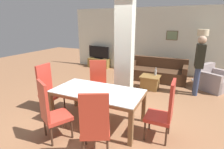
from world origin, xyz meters
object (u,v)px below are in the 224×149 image
Objects in this scene: floor_lamp at (202,38)px; standing_person at (199,62)px; dining_chair_near_left at (51,110)px; armchair at (212,81)px; coffee_table at (150,82)px; tv_screen at (99,52)px; dining_chair_far_left at (98,82)px; tv_stand at (99,63)px; sofa at (157,72)px; dining_table at (98,96)px; bottle at (156,72)px; dining_chair_near_right at (95,124)px; dining_chair_head_left at (49,87)px; dining_chair_head_right at (164,110)px.

floor_lamp reaches higher than standing_person.
dining_chair_near_left is at bearing -116.46° from floor_lamp.
standing_person is (-0.49, -0.75, 0.74)m from armchair.
coffee_table is 0.54× the size of tv_screen.
dining_chair_far_left reaches higher than tv_stand.
sofa is 1.06m from coffee_table.
armchair is 0.64× the size of floor_lamp.
dining_chair_near_left is at bearing -107.43° from coffee_table.
dining_table is 2.71m from bottle.
dining_chair_far_left is at bearing 68.04° from sofa.
floor_lamp reaches higher than dining_chair_near_right.
dining_table reaches higher than tv_stand.
tv_screen reaches higher than dining_table.
dining_table is at bearing -104.95° from bottle.
dining_table is 2.55m from coffee_table.
dining_chair_near_left is (-0.94, 0.06, 0.00)m from dining_chair_near_right.
dining_chair_near_left is at bearing 45.97° from dining_chair_head_left.
bottle reaches higher than tv_stand.
tv_screen reaches higher than coffee_table.
dining_chair_near_right is 0.94m from dining_chair_near_left.
floor_lamp is (1.40, 1.59, 1.36)m from coffee_table.
dining_chair_head_left is at bearing 180.00° from dining_table.
dining_table is 4.61m from floor_lamp.
sofa is at bearing 175.02° from tv_screen.
dining_chair_head_right is 3.49m from armchair.
armchair is at bearing -17.40° from dining_chair_head_right.
dining_table is 3.58m from sofa.
dining_chair_far_left is 3.87m from tv_stand.
floor_lamp is at bearing 46.12° from dining_chair_near_right.
standing_person reaches higher than dining_table.
dining_chair_far_left and dining_chair_head_left have the same top height.
dining_chair_head_right is (2.74, 0.00, 0.00)m from dining_chair_head_left.
dining_chair_head_left is at bearing 123.34° from standing_person.
sofa is (1.06, 2.64, -0.31)m from dining_chair_far_left.
dining_chair_far_left is at bearing -61.29° from tv_stand.
dining_chair_head_left is 0.96× the size of armchair.
armchair is 1.06× the size of tv_screen.
standing_person is at bearing -21.64° from tv_stand.
sofa is at bearing 12.54° from dining_chair_head_right.
coffee_table is at bearing -32.18° from armchair.
standing_person reaches higher than tv_screen.
dining_chair_far_left is at bearing 127.88° from tv_screen.
tv_screen is (0.00, 0.00, 0.50)m from tv_stand.
dining_chair_head_right is at bearing 102.54° from sofa.
sofa is 1.75× the size of armchair.
coffee_table is at bearing -131.41° from floor_lamp.
coffee_table is 3.44m from tv_screen.
tv_screen is at bearing 177.28° from floor_lamp.
coffee_table is 3.40m from tv_stand.
dining_chair_head_right is 0.55× the size of sofa.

